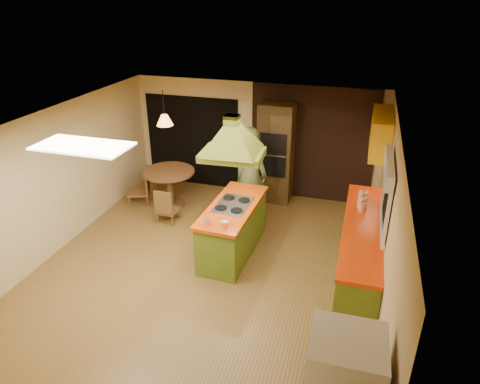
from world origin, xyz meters
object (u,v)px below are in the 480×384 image
(man, at_px, (250,174))
(dining_table, at_px, (169,181))
(kitchen_island, at_px, (233,229))
(wall_oven, at_px, (276,153))
(canister_large, at_px, (363,198))

(man, bearing_deg, dining_table, 6.05)
(kitchen_island, xyz_separation_m, wall_oven, (0.25, 2.30, 0.61))
(kitchen_island, relative_size, man, 0.97)
(wall_oven, bearing_deg, man, -106.19)
(kitchen_island, relative_size, canister_large, 7.81)
(canister_large, bearing_deg, wall_oven, 139.06)
(wall_oven, bearing_deg, kitchen_island, -95.98)
(dining_table, xyz_separation_m, canister_large, (3.95, -0.68, 0.47))
(wall_oven, relative_size, canister_large, 8.94)
(kitchen_island, bearing_deg, dining_table, 145.81)
(kitchen_island, xyz_separation_m, canister_large, (2.12, 0.68, 0.57))
(dining_table, bearing_deg, canister_large, -9.72)
(wall_oven, xyz_separation_m, canister_large, (1.87, -1.62, -0.04))
(wall_oven, distance_m, canister_large, 2.47)
(dining_table, height_order, canister_large, canister_large)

